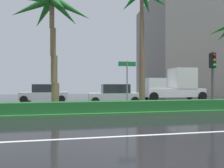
% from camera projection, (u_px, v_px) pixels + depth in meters
% --- Properties ---
extents(ground_plane, '(90.00, 42.00, 0.10)m').
position_uv_depth(ground_plane, '(104.00, 110.00, 13.22)').
color(ground_plane, black).
extents(near_lane_divider_stripe, '(81.00, 0.14, 0.01)m').
position_uv_depth(near_lane_divider_stripe, '(131.00, 136.00, 6.32)').
color(near_lane_divider_stripe, white).
rests_on(near_lane_divider_stripe, ground_plane).
extents(median_strip, '(85.50, 4.00, 0.15)m').
position_uv_depth(median_strip, '(106.00, 110.00, 12.23)').
color(median_strip, '#2D6B33').
rests_on(median_strip, ground_plane).
extents(median_hedge, '(76.50, 0.70, 0.60)m').
position_uv_depth(median_hedge, '(109.00, 106.00, 10.86)').
color(median_hedge, '#1E6028').
rests_on(median_hedge, median_strip).
extents(palm_tree_centre_left, '(4.81, 4.49, 7.12)m').
position_uv_depth(palm_tree_centre_left, '(52.00, 15.00, 11.24)').
color(palm_tree_centre_left, brown).
rests_on(palm_tree_centre_left, median_strip).
extents(palm_tree_centre, '(3.85, 3.67, 8.35)m').
position_uv_depth(palm_tree_centre, '(142.00, 5.00, 12.59)').
color(palm_tree_centre, brown).
rests_on(palm_tree_centre, median_strip).
extents(traffic_signal_median_right, '(0.28, 0.43, 3.64)m').
position_uv_depth(traffic_signal_median_right, '(213.00, 70.00, 12.06)').
color(traffic_signal_median_right, '#4C4C47').
rests_on(traffic_signal_median_right, median_strip).
extents(street_name_sign, '(1.10, 0.08, 3.00)m').
position_uv_depth(street_name_sign, '(127.00, 78.00, 11.61)').
color(street_name_sign, slate).
rests_on(street_name_sign, median_strip).
extents(car_in_traffic_second, '(4.30, 2.02, 1.72)m').
position_uv_depth(car_in_traffic_second, '(45.00, 93.00, 18.25)').
color(car_in_traffic_second, silver).
rests_on(car_in_traffic_second, ground_plane).
extents(car_in_traffic_third, '(4.30, 2.02, 1.72)m').
position_uv_depth(car_in_traffic_third, '(114.00, 95.00, 16.39)').
color(car_in_traffic_third, silver).
rests_on(car_in_traffic_third, ground_plane).
extents(box_truck_lead, '(6.40, 2.64, 3.46)m').
position_uv_depth(box_truck_lead, '(174.00, 86.00, 20.65)').
color(box_truck_lead, white).
rests_on(box_truck_lead, ground_plane).
extents(building_far_right, '(18.82, 13.49, 16.18)m').
position_uv_depth(building_far_right, '(197.00, 49.00, 34.57)').
color(building_far_right, slate).
rests_on(building_far_right, ground_plane).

